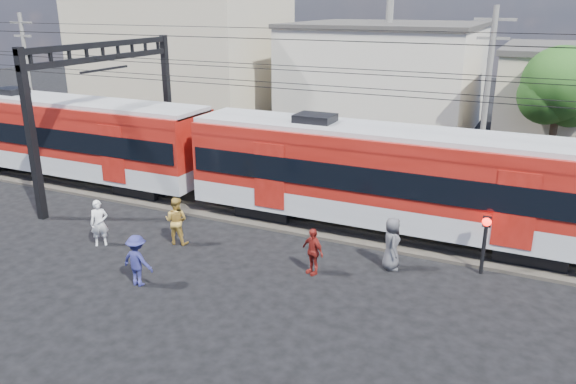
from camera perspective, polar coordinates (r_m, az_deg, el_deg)
name	(u,v)px	position (r m, az deg, el deg)	size (l,w,h in m)	color
ground	(196,310)	(17.15, -9.30, -11.70)	(120.00, 120.00, 0.00)	black
track_bed	(304,218)	(23.45, 1.64, -2.67)	(70.00, 3.40, 0.12)	#2D2823
rail_near	(297,221)	(22.77, 0.89, -3.01)	(70.00, 0.12, 0.12)	#59544C
rail_far	(311,210)	(24.05, 2.36, -1.81)	(70.00, 0.12, 0.12)	#59544C
commuter_train	(398,176)	(21.54, 11.11, 1.60)	(50.30, 3.08, 4.17)	black
catenary	(129,84)	(26.70, -15.84, 10.56)	(70.00, 9.30, 7.52)	black
building_west	(183,57)	(44.41, -10.61, 13.32)	(14.28, 10.20, 9.30)	#BAAD8E
building_midwest	(386,77)	(40.78, 9.94, 11.48)	(12.24, 12.24, 7.30)	beige
utility_pole_mid	(487,96)	(27.49, 19.53, 9.14)	(1.80, 0.24, 8.50)	slate
utility_pole_west	(28,73)	(40.45, -24.90, 10.89)	(1.80, 0.24, 8.00)	slate
tree_near	(564,89)	(30.41, 26.24, 9.37)	(3.82, 3.64, 6.72)	#382619
pedestrian_a	(99,223)	(21.89, -18.62, -3.01)	(0.64, 0.42, 1.75)	white
pedestrian_b	(176,221)	(21.29, -11.29, -2.87)	(0.88, 0.69, 1.81)	#B68D39
pedestrian_c	(137,261)	(18.53, -15.06, -6.74)	(1.10, 0.63, 1.70)	navy
pedestrian_d	(313,251)	(18.66, 2.52, -6.02)	(0.95, 0.39, 1.61)	maroon
pedestrian_e	(392,244)	(19.25, 10.49, -5.17)	(0.90, 0.58, 1.84)	#46464B
crossing_signal	(485,234)	(19.48, 19.41, -4.07)	(0.30, 0.30, 2.05)	black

